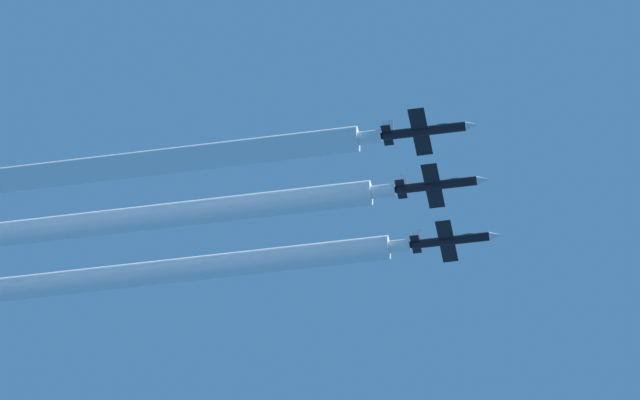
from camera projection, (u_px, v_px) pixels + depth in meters
jet_far_left at (453, 240)px, 260.40m from camera, size 8.26×12.03×2.89m
jet_inner_left at (440, 185)px, 252.43m from camera, size 8.26×12.03×2.89m
jet_center at (427, 131)px, 244.13m from camera, size 8.26×12.03×2.89m
smoke_trail_far_left at (140, 274)px, 265.78m from camera, size 3.12×70.45×3.12m
smoke_trail_inner_left at (87, 225)px, 258.32m from camera, size 3.12×78.16×3.12m
smoke_trail_center at (85, 171)px, 249.65m from camera, size 3.12×72.64×3.12m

